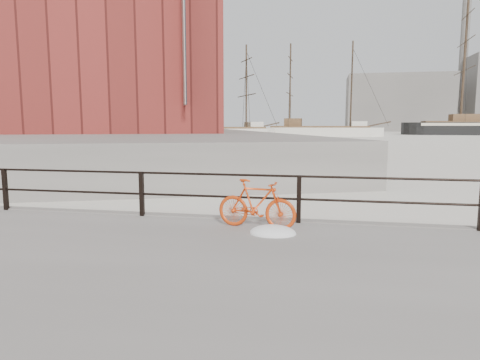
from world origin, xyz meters
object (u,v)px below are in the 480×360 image
at_px(workboat_near, 119,149).
at_px(workboat_far, 151,142).
at_px(bicycle, 256,204).
at_px(schooner_mid, 319,136).
at_px(schooner_left, 219,137).

xyz_separation_m(workboat_near, workboat_far, (-3.72, 16.67, 0.00)).
relative_size(bicycle, workboat_near, 0.15).
height_order(schooner_mid, workboat_far, schooner_mid).
relative_size(schooner_mid, workboat_near, 2.35).
height_order(schooner_mid, workboat_near, schooner_mid).
bearing_deg(schooner_mid, workboat_far, -123.17).
bearing_deg(workboat_far, bicycle, -110.99).
bearing_deg(bicycle, schooner_left, 115.38).
relative_size(bicycle, schooner_left, 0.07).
xyz_separation_m(schooner_mid, schooner_left, (-17.73, -10.55, 0.00)).
relative_size(schooner_mid, schooner_left, 1.14).
distance_m(bicycle, workboat_far, 51.50).
distance_m(schooner_left, workboat_far, 21.33).
bearing_deg(workboat_far, schooner_left, 32.00).
height_order(schooner_left, workboat_far, schooner_left).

